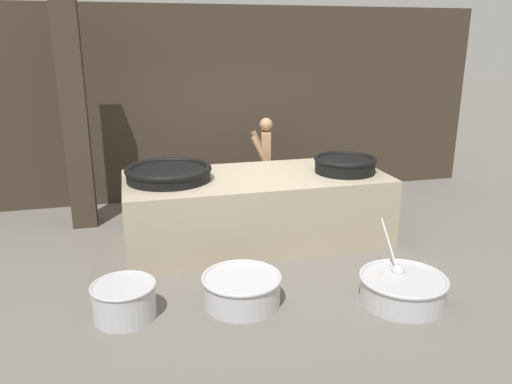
# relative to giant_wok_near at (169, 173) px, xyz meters

# --- Properties ---
(ground_plane) EXTENTS (60.00, 60.00, 0.00)m
(ground_plane) POSITION_rel_giant_wok_near_xyz_m (1.19, -0.05, -1.06)
(ground_plane) COLOR #666059
(back_wall) EXTENTS (9.60, 0.24, 3.33)m
(back_wall) POSITION_rel_giant_wok_near_xyz_m (1.19, 2.31, 0.60)
(back_wall) COLOR #382D23
(back_wall) RESTS_ON ground_plane
(support_pillar) EXTENTS (0.35, 0.35, 3.33)m
(support_pillar) POSITION_rel_giant_wok_near_xyz_m (-1.22, 1.22, 0.60)
(support_pillar) COLOR #382D23
(support_pillar) RESTS_ON ground_plane
(hearth_platform) EXTENTS (3.60, 1.58, 0.96)m
(hearth_platform) POSITION_rel_giant_wok_near_xyz_m (1.19, -0.05, -0.58)
(hearth_platform) COLOR tan
(hearth_platform) RESTS_ON ground_plane
(giant_wok_near) EXTENTS (1.15, 1.15, 0.20)m
(giant_wok_near) POSITION_rel_giant_wok_near_xyz_m (0.00, 0.00, 0.00)
(giant_wok_near) COLOR black
(giant_wok_near) RESTS_ON hearth_platform
(giant_wok_far) EXTENTS (0.88, 0.88, 0.22)m
(giant_wok_far) POSITION_rel_giant_wok_near_xyz_m (2.45, -0.20, 0.02)
(giant_wok_far) COLOR black
(giant_wok_far) RESTS_ON hearth_platform
(cook) EXTENTS (0.44, 0.61, 1.55)m
(cook) POSITION_rel_giant_wok_near_xyz_m (1.68, 1.24, -0.22)
(cook) COLOR #9E7551
(cook) RESTS_ON ground_plane
(prep_bowl_vegetables) EXTENTS (0.95, 1.23, 0.71)m
(prep_bowl_vegetables) POSITION_rel_giant_wok_near_xyz_m (2.29, -2.17, -0.89)
(prep_bowl_vegetables) COLOR #B7B7BC
(prep_bowl_vegetables) RESTS_ON ground_plane
(prep_bowl_meat) EXTENTS (0.67, 0.67, 0.38)m
(prep_bowl_meat) POSITION_rel_giant_wok_near_xyz_m (-0.64, -1.74, -0.86)
(prep_bowl_meat) COLOR #B7B7BC
(prep_bowl_meat) RESTS_ON ground_plane
(prep_bowl_extra) EXTENTS (0.87, 0.87, 0.33)m
(prep_bowl_extra) POSITION_rel_giant_wok_near_xyz_m (0.59, -1.76, -0.88)
(prep_bowl_extra) COLOR #B7B7BC
(prep_bowl_extra) RESTS_ON ground_plane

